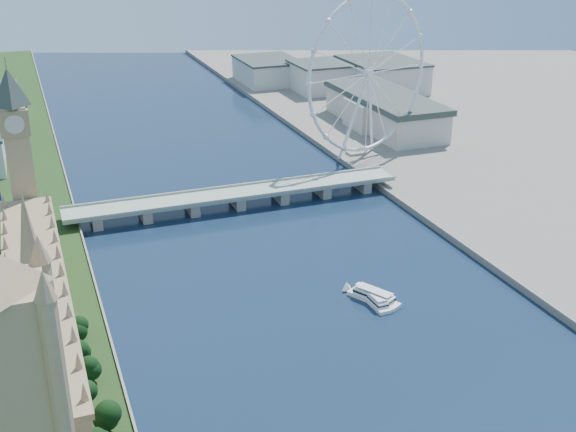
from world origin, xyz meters
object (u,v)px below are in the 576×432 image
london_eye (369,74)px  tour_boat_far (374,303)px  victoria_tower (18,400)px  tour_boat_near (374,301)px

london_eye → tour_boat_far: (-94.50, -201.56, -67.52)m
victoria_tower → tour_boat_far: 196.03m
tour_boat_far → victoria_tower: bearing=-150.6°
tour_boat_near → tour_boat_far: (-0.86, -1.98, 0.00)m
victoria_tower → london_eye: size_ratio=0.90×
london_eye → tour_boat_near: (-93.63, -199.58, -67.52)m
london_eye → tour_boat_far: london_eye is taller
victoria_tower → london_eye: 393.99m
tour_boat_far → london_eye: bearing=62.8°
tour_boat_near → tour_boat_far: tour_boat_near is taller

